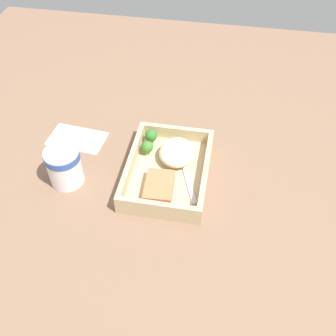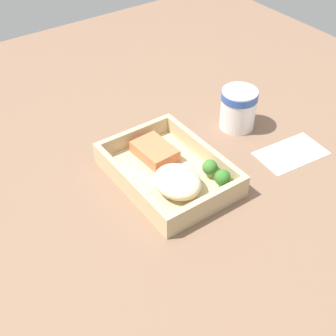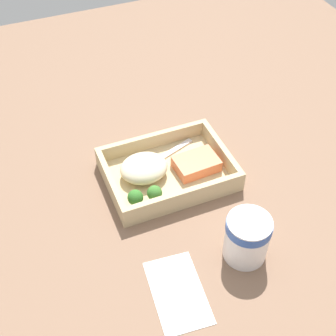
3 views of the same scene
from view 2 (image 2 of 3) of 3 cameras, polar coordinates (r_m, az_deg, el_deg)
The scene contains 10 objects.
ground_plane at distance 94.92cm, azimuth -0.00°, elevation -1.70°, with size 160.00×160.00×2.00cm, color brown.
takeout_tray at distance 93.86cm, azimuth -0.00°, elevation -0.98°, with size 26.20×19.12×1.20cm, color tan.
tray_rim at distance 92.29cm, azimuth -0.00°, elevation 0.14°, with size 26.20×19.12×3.60cm.
salmon_fillet at distance 96.92cm, azimuth -1.64°, elevation 2.04°, with size 9.10×6.41×2.63cm, color #E27248.
mashed_potatoes at distance 88.50cm, azimuth 1.18°, elevation -1.66°, with size 10.05×8.63×4.34cm, color beige.
broccoli_floret_1 at distance 91.73cm, azimuth 5.12°, elevation 0.05°, with size 3.06×3.06×3.93cm.
broccoli_floret_2 at distance 89.36cm, azimuth 6.66°, elevation -1.23°, with size 3.14×3.14×4.17cm.
fork at distance 91.52cm, azimuth -2.34°, elevation -1.63°, with size 15.44×6.84×0.44cm.
paper_cup at distance 106.68cm, azimuth 8.58°, elevation 7.39°, with size 8.18×8.18×9.41cm.
receipt_slip at distance 103.70cm, azimuth 14.78°, elevation 1.77°, with size 8.73×14.77×0.24cm, color white.
Camera 2 is at (57.30, -40.82, 62.73)cm, focal length 50.00 mm.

